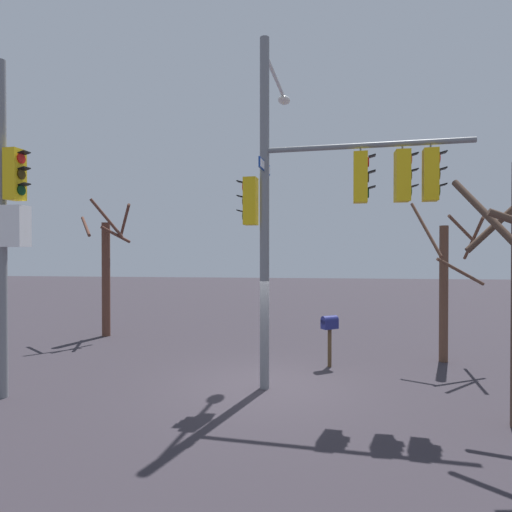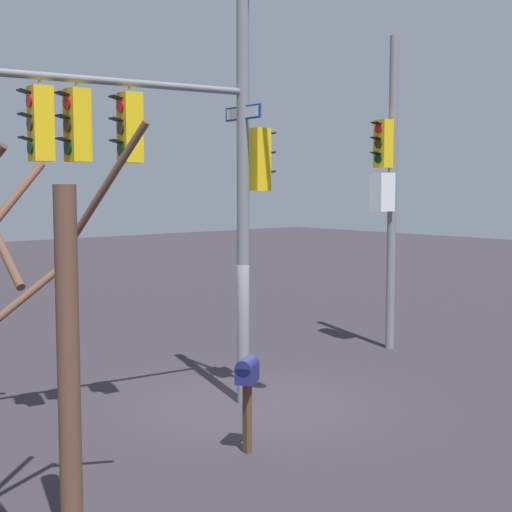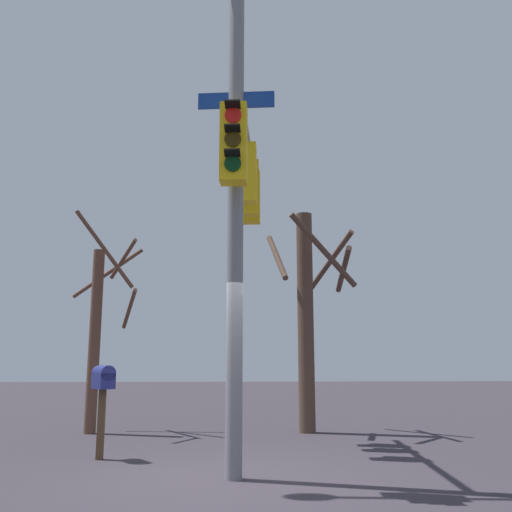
% 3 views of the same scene
% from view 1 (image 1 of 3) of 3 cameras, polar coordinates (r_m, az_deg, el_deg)
% --- Properties ---
extents(ground_plane, '(80.00, 80.00, 0.00)m').
position_cam_1_polar(ground_plane, '(10.38, 1.28, -17.24)').
color(ground_plane, '#302B32').
extents(main_signal_pole_assembly, '(5.12, 3.81, 8.11)m').
position_cam_1_polar(main_signal_pole_assembly, '(9.84, 8.10, 9.60)').
color(main_signal_pole_assembly, slate).
rests_on(main_signal_pole_assembly, ground).
extents(secondary_pole_assembly, '(0.76, 0.40, 7.32)m').
position_cam_1_polar(secondary_pole_assembly, '(10.58, -30.58, 4.54)').
color(secondary_pole_assembly, slate).
rests_on(secondary_pole_assembly, ground).
extents(mailbox, '(0.50, 0.43, 1.41)m').
position_cam_1_polar(mailbox, '(11.91, 9.96, -9.41)').
color(mailbox, '#4C3823').
rests_on(mailbox, ground).
extents(bare_tree_behind_pole, '(1.80, 1.70, 4.62)m').
position_cam_1_polar(bare_tree_behind_pole, '(13.23, 24.32, -3.57)').
color(bare_tree_behind_pole, brown).
rests_on(bare_tree_behind_pole, ground).
extents(bare_tree_across_street, '(2.08, 2.07, 5.09)m').
position_cam_1_polar(bare_tree_across_street, '(16.70, -19.63, -1.91)').
color(bare_tree_across_street, brown).
rests_on(bare_tree_across_street, ground).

